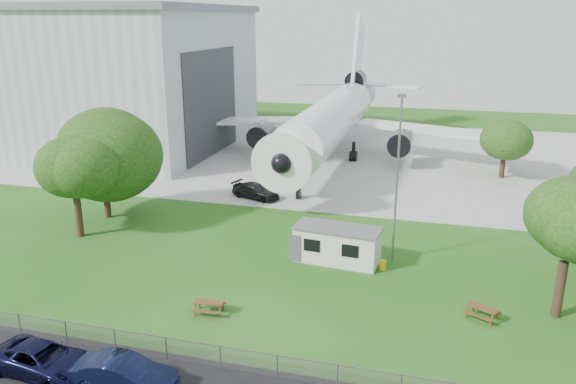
% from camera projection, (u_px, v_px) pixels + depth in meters
% --- Properties ---
extents(ground, '(160.00, 160.00, 0.00)m').
position_uv_depth(ground, '(260.00, 284.00, 37.49)').
color(ground, '#3A6F27').
extents(concrete_apron, '(120.00, 46.00, 0.03)m').
position_uv_depth(concrete_apron, '(351.00, 155.00, 72.47)').
color(concrete_apron, '#B7B7B2').
rests_on(concrete_apron, ground).
extents(hangar, '(43.00, 31.00, 18.55)m').
position_uv_depth(hangar, '(78.00, 75.00, 77.36)').
color(hangar, '#B2B7BC').
rests_on(hangar, ground).
extents(airliner, '(46.36, 47.73, 17.69)m').
position_uv_depth(airliner, '(333.00, 116.00, 69.43)').
color(airliner, white).
rests_on(airliner, ground).
extents(site_cabin, '(6.87, 3.33, 2.62)m').
position_uv_depth(site_cabin, '(337.00, 244.00, 40.58)').
color(site_cabin, silver).
rests_on(site_cabin, ground).
extents(picnic_west, '(1.94, 1.67, 0.76)m').
position_uv_depth(picnic_west, '(209.00, 313.00, 33.79)').
color(picnic_west, brown).
rests_on(picnic_west, ground).
extents(picnic_east, '(2.30, 2.17, 0.76)m').
position_uv_depth(picnic_east, '(481.00, 319.00, 33.15)').
color(picnic_east, brown).
rests_on(picnic_east, ground).
extents(fence, '(58.00, 0.04, 1.30)m').
position_uv_depth(fence, '(202.00, 365.00, 28.74)').
color(fence, gray).
rests_on(fence, ground).
extents(lamp_mast, '(0.16, 0.16, 12.00)m').
position_uv_depth(lamp_mast, '(397.00, 182.00, 39.35)').
color(lamp_mast, slate).
rests_on(lamp_mast, ground).
extents(tree_west_big, '(9.55, 9.55, 10.58)m').
position_uv_depth(tree_west_big, '(102.00, 154.00, 48.25)').
color(tree_west_big, '#382619').
rests_on(tree_west_big, ground).
extents(tree_west_small, '(6.29, 6.29, 8.85)m').
position_uv_depth(tree_west_small, '(73.00, 168.00, 43.98)').
color(tree_west_small, '#382619').
rests_on(tree_west_small, ground).
extents(tree_east_front, '(6.14, 6.14, 9.11)m').
position_uv_depth(tree_east_front, '(570.00, 221.00, 31.66)').
color(tree_east_front, '#382619').
rests_on(tree_east_front, ground).
extents(tree_far_apron, '(6.13, 6.13, 7.39)m').
position_uv_depth(tree_far_apron, '(506.00, 140.00, 60.91)').
color(tree_far_apron, '#382619').
rests_on(tree_far_apron, ground).
extents(car_centre_sedan, '(5.05, 1.91, 1.65)m').
position_uv_depth(car_centre_sedan, '(124.00, 375.00, 26.60)').
color(car_centre_sedan, black).
rests_on(car_centre_sedan, ground).
extents(car_west_estate, '(5.67, 3.05, 1.51)m').
position_uv_depth(car_west_estate, '(43.00, 360.00, 27.89)').
color(car_west_estate, black).
rests_on(car_west_estate, ground).
extents(car_apron_van, '(5.37, 3.46, 1.45)m').
position_uv_depth(car_apron_van, '(256.00, 191.00, 54.98)').
color(car_apron_van, black).
rests_on(car_apron_van, ground).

